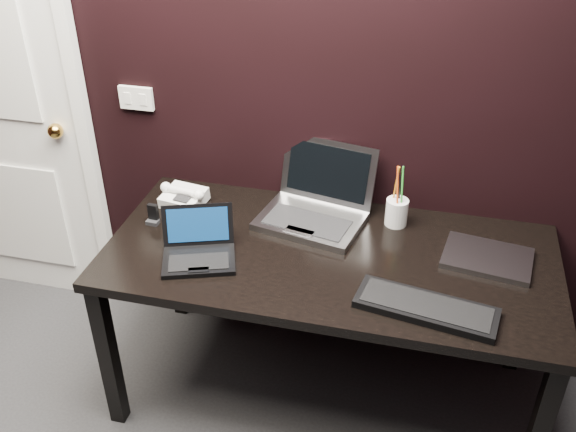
% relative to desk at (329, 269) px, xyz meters
% --- Properties ---
extents(wall_back, '(4.00, 0.00, 4.00)m').
position_rel_desk_xyz_m(wall_back, '(-0.30, 0.40, 0.64)').
color(wall_back, black).
rests_on(wall_back, ground).
extents(wall_switch, '(0.15, 0.02, 0.10)m').
position_rel_desk_xyz_m(wall_switch, '(-0.92, 0.39, 0.46)').
color(wall_switch, silver).
rests_on(wall_switch, wall_back).
extents(desk, '(1.70, 0.80, 0.74)m').
position_rel_desk_xyz_m(desk, '(0.00, 0.00, 0.00)').
color(desk, black).
rests_on(desk, ground).
extents(netbook, '(0.33, 0.31, 0.17)m').
position_rel_desk_xyz_m(netbook, '(-0.47, -0.14, 0.11)').
color(netbook, black).
rests_on(netbook, desk).
extents(silver_laptop, '(0.47, 0.44, 0.28)m').
position_rel_desk_xyz_m(silver_laptop, '(-0.10, 0.23, 0.13)').
color(silver_laptop, gray).
rests_on(silver_laptop, desk).
extents(ext_keyboard, '(0.49, 0.23, 0.03)m').
position_rel_desk_xyz_m(ext_keyboard, '(0.37, -0.25, 0.09)').
color(ext_keyboard, black).
rests_on(ext_keyboard, desk).
extents(closed_laptop, '(0.35, 0.27, 0.02)m').
position_rel_desk_xyz_m(closed_laptop, '(0.58, 0.09, 0.09)').
color(closed_laptop, gray).
rests_on(closed_laptop, desk).
extents(desk_phone, '(0.21, 0.18, 0.10)m').
position_rel_desk_xyz_m(desk_phone, '(-0.66, 0.20, 0.11)').
color(desk_phone, silver).
rests_on(desk_phone, desk).
extents(mobile_phone, '(0.05, 0.04, 0.08)m').
position_rel_desk_xyz_m(mobile_phone, '(-0.73, 0.04, 0.11)').
color(mobile_phone, black).
rests_on(mobile_phone, desk).
extents(pen_cup, '(0.09, 0.09, 0.26)m').
position_rel_desk_xyz_m(pen_cup, '(0.22, 0.26, 0.14)').
color(pen_cup, silver).
rests_on(pen_cup, desk).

